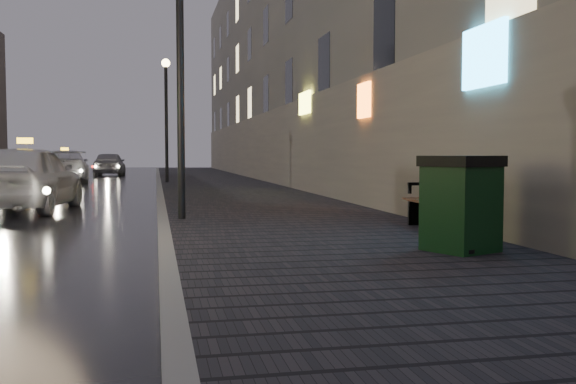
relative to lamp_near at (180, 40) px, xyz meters
name	(u,v)px	position (x,y,z in m)	size (l,w,h in m)	color
ground	(3,304)	(-1.85, -6.00, -3.49)	(120.00, 120.00, 0.00)	black
sidewalk	(217,184)	(2.05, 15.00, -3.41)	(4.60, 58.00, 0.15)	black
curb	(159,185)	(-0.35, 15.00, -3.41)	(0.20, 58.00, 0.15)	slate
building_near	(274,49)	(5.25, 19.00, 3.01)	(1.80, 50.00, 13.00)	#605B54
lamp_near	(180,40)	(0.00, 0.00, 0.00)	(0.36, 0.36, 5.28)	black
lamp_far	(166,104)	(0.00, 16.00, 0.00)	(0.36, 0.36, 5.28)	black
bench	(445,200)	(4.07, -2.67, -2.86)	(0.71, 1.89, 0.95)	black
trash_bin	(461,203)	(3.27, -4.79, -2.73)	(1.03, 1.03, 1.20)	black
taxi_near	(26,178)	(-3.51, 4.02, -2.68)	(1.90, 4.73, 1.61)	silver
taxi_mid	(65,166)	(-4.73, 20.00, -2.72)	(2.14, 5.27, 1.53)	white
taxi_far	(26,168)	(-6.50, 20.15, -2.78)	(2.35, 5.10, 1.42)	silver
car_far	(110,164)	(-3.30, 29.27, -2.75)	(1.75, 4.34, 1.48)	gray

